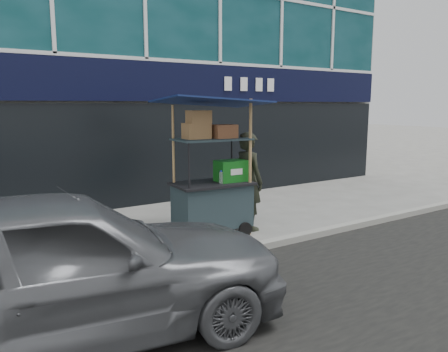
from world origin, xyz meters
TOP-DOWN VIEW (x-y plane):
  - ground at (0.00, 0.00)m, footprint 80.00×80.00m
  - curb at (0.00, -0.20)m, footprint 80.00×0.18m
  - vendor_cart at (-0.03, 0.95)m, footprint 1.95×1.44m
  - vendor_man at (0.73, 0.90)m, footprint 0.51×0.72m
  - parked_car at (-3.27, -1.32)m, footprint 4.90×2.51m

SIDE VIEW (x-z plane):
  - ground at x=0.00m, z-range 0.00..0.00m
  - curb at x=0.00m, z-range 0.00..0.12m
  - parked_car at x=-3.27m, z-range 0.00..1.59m
  - vendor_cart at x=-0.03m, z-range -0.38..2.15m
  - vendor_man at x=0.73m, z-range 0.00..1.87m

